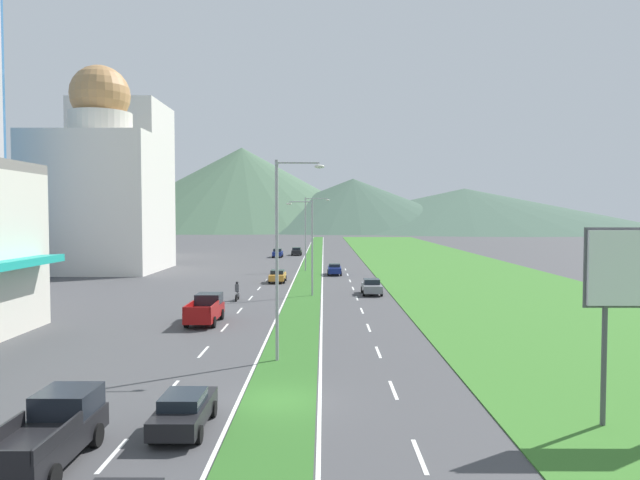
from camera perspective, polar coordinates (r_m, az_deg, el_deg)
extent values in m
plane|color=#424244|center=(25.68, -4.09, -15.65)|extent=(600.00, 600.00, 0.00)
cube|color=#2D6023|center=(84.72, -0.93, -2.88)|extent=(3.20, 240.00, 0.06)
cube|color=#387028|center=(86.73, 12.83, -2.81)|extent=(24.00, 240.00, 0.06)
cube|color=silver|center=(21.57, -19.82, -19.40)|extent=(0.16, 2.80, 0.01)
cube|color=silver|center=(28.07, -14.57, -14.12)|extent=(0.16, 2.80, 0.01)
cube|color=silver|center=(34.86, -11.46, -10.79)|extent=(0.16, 2.80, 0.01)
cube|color=silver|center=(41.79, -9.41, -8.54)|extent=(0.16, 2.80, 0.01)
cube|color=silver|center=(48.81, -7.96, -6.93)|extent=(0.16, 2.80, 0.01)
cube|color=silver|center=(55.88, -6.88, -5.72)|extent=(0.16, 2.80, 0.01)
cube|color=silver|center=(62.98, -6.05, -4.79)|extent=(0.16, 2.80, 0.01)
cube|color=silver|center=(70.10, -5.39, -4.04)|extent=(0.16, 2.80, 0.01)
cube|color=silver|center=(77.25, -4.85, -3.43)|extent=(0.16, 2.80, 0.01)
cube|color=silver|center=(84.40, -4.40, -2.92)|extent=(0.16, 2.80, 0.01)
cube|color=silver|center=(20.64, 9.82, -20.32)|extent=(0.16, 2.80, 0.01)
cube|color=silver|center=(27.37, 7.26, -14.49)|extent=(0.16, 2.80, 0.01)
cube|color=silver|center=(34.30, 5.79, -10.98)|extent=(0.16, 2.80, 0.01)
cube|color=silver|center=(41.32, 4.83, -8.65)|extent=(0.16, 2.80, 0.01)
cube|color=silver|center=(48.41, 4.17, -6.99)|extent=(0.16, 2.80, 0.01)
cube|color=silver|center=(55.52, 3.67, -5.76)|extent=(0.16, 2.80, 0.01)
cube|color=silver|center=(62.67, 3.29, -4.81)|extent=(0.16, 2.80, 0.01)
cube|color=silver|center=(69.82, 2.99, -4.06)|extent=(0.16, 2.80, 0.01)
cube|color=silver|center=(76.99, 2.74, -3.44)|extent=(0.16, 2.80, 0.01)
cube|color=silver|center=(84.17, 2.54, -2.93)|extent=(0.16, 2.80, 0.01)
cube|color=silver|center=(84.78, -2.11, -2.89)|extent=(0.16, 240.00, 0.01)
cube|color=silver|center=(84.70, 0.26, -2.89)|extent=(0.16, 240.00, 0.01)
cube|color=silver|center=(87.67, -20.77, 3.36)|extent=(16.62, 16.62, 19.05)
cylinder|color=beige|center=(88.57, -20.88, 10.61)|extent=(8.68, 8.68, 3.31)
sphere|color=#B27F4C|center=(89.26, -20.93, 13.23)|extent=(8.27, 8.27, 8.27)
cube|color=silver|center=(117.25, -18.83, 5.60)|extent=(15.67, 15.67, 29.14)
cone|color=#47664C|center=(311.41, -7.72, 5.05)|extent=(160.65, 160.65, 43.66)
cone|color=#3D5647|center=(290.94, 3.28, 3.52)|extent=(135.29, 135.29, 26.08)
cone|color=#3D5647|center=(318.00, 14.09, 2.99)|extent=(206.05, 206.05, 21.95)
cylinder|color=#99999E|center=(31.33, -4.29, -2.11)|extent=(0.18, 0.18, 10.96)
cylinder|color=#99999E|center=(31.35, -2.19, 7.65)|extent=(2.31, 0.23, 0.10)
ellipsoid|color=silver|center=(31.37, -0.06, 7.28)|extent=(0.56, 0.28, 0.20)
cylinder|color=#99999E|center=(56.41, -0.78, -0.83)|extent=(0.18, 0.18, 9.41)
cylinder|color=#99999E|center=(56.45, -1.93, 3.80)|extent=(2.27, 0.28, 0.10)
ellipsoid|color=silver|center=(56.59, -3.08, 3.59)|extent=(0.56, 0.28, 0.20)
cylinder|color=#99999E|center=(81.57, -1.45, 0.56)|extent=(0.18, 0.18, 10.43)
cylinder|color=#99999E|center=(81.62, -0.35, 4.12)|extent=(3.15, 0.31, 0.10)
ellipsoid|color=silver|center=(81.71, 0.76, 3.98)|extent=(0.56, 0.28, 0.20)
cylinder|color=#4C4C51|center=(24.63, 26.27, -11.12)|extent=(0.20, 0.20, 4.62)
cube|color=black|center=(113.71, -2.33, -1.17)|extent=(1.83, 4.38, 0.71)
cube|color=black|center=(113.50, -2.33, -0.87)|extent=(1.57, 1.93, 0.51)
cylinder|color=black|center=(115.14, -2.73, -1.30)|extent=(0.22, 0.64, 0.64)
cylinder|color=black|center=(115.05, -1.86, -1.30)|extent=(0.22, 0.64, 0.64)
cylinder|color=black|center=(112.43, -2.81, -1.40)|extent=(0.22, 0.64, 0.64)
cylinder|color=black|center=(112.35, -1.91, -1.40)|extent=(0.22, 0.64, 0.64)
cube|color=navy|center=(108.45, -4.21, -1.34)|extent=(1.73, 4.26, 0.77)
cube|color=black|center=(108.24, -4.22, -1.00)|extent=(1.49, 1.87, 0.53)
cylinder|color=black|center=(109.86, -4.59, -1.49)|extent=(0.22, 0.64, 0.64)
cylinder|color=black|center=(109.73, -3.72, -1.49)|extent=(0.22, 0.64, 0.64)
cylinder|color=black|center=(107.24, -4.71, -1.59)|extent=(0.22, 0.64, 0.64)
cylinder|color=black|center=(107.10, -3.82, -1.59)|extent=(0.22, 0.64, 0.64)
cube|color=slate|center=(58.15, 5.13, -4.72)|extent=(1.82, 4.15, 0.72)
cube|color=black|center=(58.24, 5.12, -4.10)|extent=(1.57, 1.82, 0.51)
cylinder|color=black|center=(57.01, 6.11, -5.24)|extent=(0.22, 0.64, 0.64)
cylinder|color=black|center=(56.86, 4.35, -5.25)|extent=(0.22, 0.64, 0.64)
cylinder|color=black|center=(59.55, 5.87, -4.90)|extent=(0.22, 0.64, 0.64)
cylinder|color=black|center=(59.41, 4.18, -4.91)|extent=(0.22, 0.64, 0.64)
cube|color=navy|center=(76.63, 1.44, -2.95)|extent=(1.71, 4.25, 0.74)
cube|color=black|center=(76.74, 1.44, -2.52)|extent=(1.47, 1.87, 0.41)
cylinder|color=black|center=(75.37, 2.08, -3.33)|extent=(0.22, 0.64, 0.64)
cylinder|color=black|center=(75.34, 0.83, -3.33)|extent=(0.22, 0.64, 0.64)
cylinder|color=black|center=(77.99, 2.03, -3.13)|extent=(0.22, 0.64, 0.64)
cylinder|color=black|center=(77.96, 0.82, -3.13)|extent=(0.22, 0.64, 0.64)
cube|color=#C6842D|center=(68.64, -4.22, -3.62)|extent=(1.77, 4.48, 0.69)
cube|color=black|center=(68.40, -4.23, -3.16)|extent=(1.52, 1.97, 0.45)
cylinder|color=black|center=(70.12, -4.82, -3.78)|extent=(0.22, 0.64, 0.64)
cylinder|color=black|center=(69.99, -3.43, -3.78)|extent=(0.22, 0.64, 0.64)
cylinder|color=black|center=(67.37, -5.03, -4.03)|extent=(0.22, 0.64, 0.64)
cylinder|color=black|center=(67.23, -3.59, -4.04)|extent=(0.22, 0.64, 0.64)
cube|color=black|center=(22.95, -13.27, -16.24)|extent=(1.70, 4.27, 0.66)
cube|color=black|center=(22.63, -13.39, -15.07)|extent=(1.46, 1.88, 0.43)
cylinder|color=black|center=(24.47, -14.43, -15.87)|extent=(0.22, 0.64, 0.64)
cylinder|color=black|center=(24.12, -10.52, -16.10)|extent=(0.22, 0.64, 0.64)
cylinder|color=black|center=(22.06, -16.28, -17.97)|extent=(0.22, 0.64, 0.64)
cylinder|color=black|center=(21.67, -11.91, -18.30)|extent=(0.22, 0.64, 0.64)
cube|color=maroon|center=(43.50, -11.33, -7.06)|extent=(2.00, 5.40, 0.80)
cube|color=black|center=(44.92, -10.92, -5.72)|extent=(1.84, 2.00, 0.80)
cube|color=maroon|center=(42.54, -12.89, -6.45)|extent=(0.10, 3.20, 0.44)
cube|color=maroon|center=(42.15, -10.38, -6.51)|extent=(0.10, 3.20, 0.44)
cube|color=maroon|center=(40.84, -12.10, -6.81)|extent=(1.84, 0.10, 0.44)
cylinder|color=black|center=(45.33, -12.11, -7.19)|extent=(0.26, 0.80, 0.80)
cylinder|color=black|center=(44.95, -9.70, -7.25)|extent=(0.26, 0.80, 0.80)
cylinder|color=black|center=(42.22, -13.06, -7.92)|extent=(0.26, 0.80, 0.80)
cylinder|color=black|center=(41.82, -10.48, -8.00)|extent=(0.26, 0.80, 0.80)
cube|color=black|center=(21.19, -25.49, -17.61)|extent=(2.00, 5.40, 0.80)
cube|color=black|center=(22.32, -23.68, -14.38)|extent=(1.84, 2.00, 0.80)
cube|color=black|center=(19.67, -24.41, -17.27)|extent=(0.10, 3.20, 0.44)
cylinder|color=black|center=(23.10, -25.88, -16.96)|extent=(0.26, 0.80, 0.80)
cylinder|color=black|center=(22.35, -21.24, -17.55)|extent=(0.26, 0.80, 0.80)
cylinder|color=black|center=(19.59, -24.97, -20.57)|extent=(0.26, 0.80, 0.80)
cylinder|color=black|center=(55.19, -8.08, -5.53)|extent=(0.10, 0.60, 0.60)
cylinder|color=black|center=(53.81, -8.30, -5.73)|extent=(0.12, 0.60, 0.60)
cube|color=black|center=(54.48, -8.19, -5.45)|extent=(0.20, 1.12, 0.25)
ellipsoid|color=black|center=(54.62, -8.16, -5.05)|extent=(0.24, 0.44, 0.24)
cube|color=#4C4C51|center=(54.28, -8.21, -4.70)|extent=(0.36, 0.28, 0.70)
sphere|color=black|center=(54.27, -8.20, -4.20)|extent=(0.26, 0.26, 0.26)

